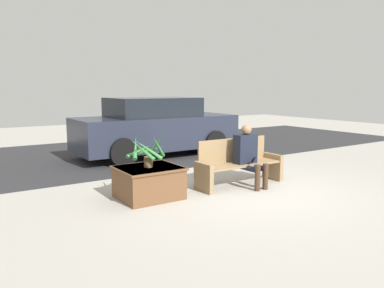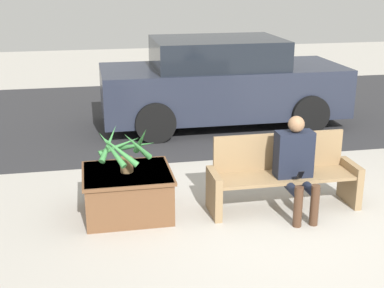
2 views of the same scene
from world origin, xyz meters
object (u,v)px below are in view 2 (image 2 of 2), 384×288
Objects in this scene: potted_plant at (125,149)px; parked_car at (221,83)px; person_seated at (296,162)px; bench at (283,175)px; planter_box at (128,192)px.

parked_car reaches higher than potted_plant.
person_seated is 2.05m from potted_plant.
bench reaches higher than planter_box.
potted_plant is (-1.93, 0.16, 0.41)m from bench.
bench is 1.98m from potted_plant.
potted_plant reaches higher than bench.
person_seated is (0.09, -0.20, 0.23)m from bench.
planter_box is (-2.01, 0.34, -0.36)m from person_seated.
potted_plant is 0.16× the size of parked_car.
potted_plant is (-2.01, 0.35, 0.18)m from person_seated.
parked_car is (0.08, 3.99, 0.16)m from person_seated.
planter_box is at bearing 175.80° from bench.
person_seated is 1.64× the size of potted_plant.
bench is 3.82m from parked_car.
planter_box is (-1.92, 0.14, -0.13)m from bench.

